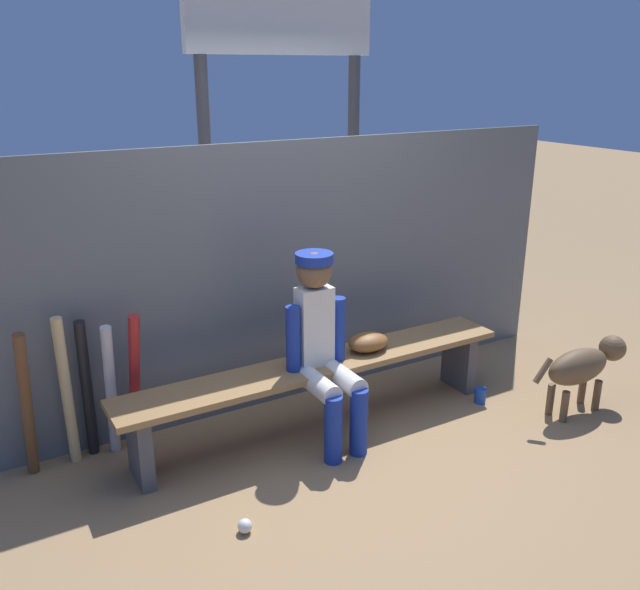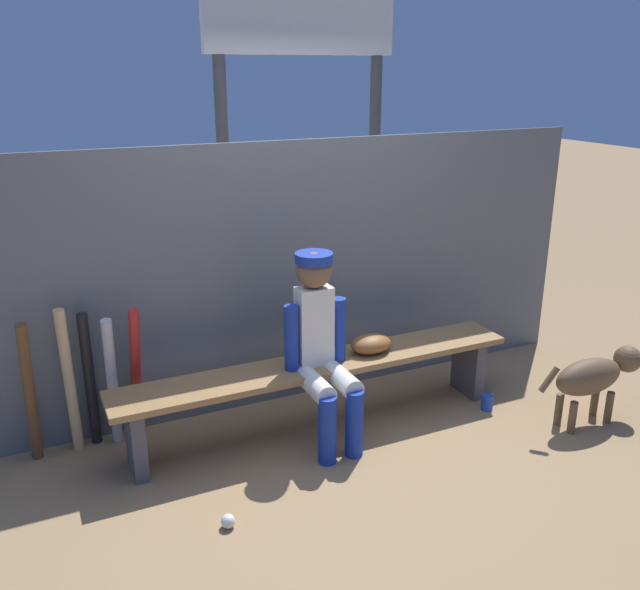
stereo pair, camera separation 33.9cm
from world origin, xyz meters
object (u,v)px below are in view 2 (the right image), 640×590
object	(u,v)px
cup_on_ground	(487,402)
bat_wood_dark	(30,394)
baseball	(228,521)
cup_on_bench	(333,352)
bat_aluminum_black	(90,380)
bat_aluminum_silver	(112,383)
dog	(595,376)
scoreboard	(310,65)
bat_wood_natural	(69,382)
baseball_glove	(371,344)
player_seated	(322,343)
dugout_bench	(320,376)
bat_aluminum_red	(136,375)

from	to	relation	value
cup_on_ground	bat_wood_dark	bearing A→B (deg)	168.11
baseball	cup_on_bench	xyz separation A→B (m)	(0.94, 0.70, 0.49)
bat_aluminum_black	baseball	distance (m)	1.28
bat_aluminum_silver	cup_on_bench	size ratio (longest dim) A/B	7.94
bat_aluminum_silver	bat_wood_dark	bearing A→B (deg)	179.92
bat_wood_dark	dog	world-z (taller)	bat_wood_dark
scoreboard	cup_on_bench	bearing A→B (deg)	-109.53
bat_aluminum_silver	bat_wood_dark	distance (m)	0.46
bat_wood_natural	dog	bearing A→B (deg)	-18.69
cup_on_ground	baseball_glove	bearing A→B (deg)	160.94
baseball_glove	cup_on_ground	distance (m)	0.95
player_seated	scoreboard	size ratio (longest dim) A/B	0.36
baseball	cup_on_ground	bearing A→B (deg)	12.35
cup_on_bench	scoreboard	distance (m)	2.47
dugout_bench	cup_on_bench	size ratio (longest dim) A/B	24.02
dugout_bench	cup_on_ground	world-z (taller)	dugout_bench
dog	player_seated	bearing A→B (deg)	161.34
cup_on_bench	scoreboard	size ratio (longest dim) A/B	0.03
dugout_bench	bat_aluminum_silver	xyz separation A→B (m)	(-1.23, 0.33, 0.07)
baseball	dog	size ratio (longest dim) A/B	0.09
baseball	cup_on_bench	world-z (taller)	cup_on_bench
dugout_bench	bat_aluminum_red	bearing A→B (deg)	163.29
dugout_bench	bat_wood_dark	world-z (taller)	bat_wood_dark
dog	cup_on_ground	bearing A→B (deg)	140.96
bat_aluminum_red	bat_wood_dark	bearing A→B (deg)	179.96
baseball_glove	bat_aluminum_red	distance (m)	1.49
bat_aluminum_red	bat_wood_natural	distance (m)	0.38
baseball_glove	cup_on_bench	distance (m)	0.27
cup_on_ground	cup_on_bench	distance (m)	1.18
bat_aluminum_red	bat_aluminum_silver	size ratio (longest dim) A/B	1.06
baseball	bat_aluminum_black	bearing A→B (deg)	114.34
bat_wood_natural	baseball	distance (m)	1.32
player_seated	bat_aluminum_red	xyz separation A→B (m)	(-1.05, 0.44, -0.19)
dugout_bench	baseball_glove	world-z (taller)	baseball_glove
bat_aluminum_silver	baseball	distance (m)	1.17
baseball	dugout_bench	bearing A→B (deg)	39.75
player_seated	bat_wood_natural	distance (m)	1.52
cup_on_ground	dog	distance (m)	0.72
bat_wood_dark	bat_wood_natural	bearing A→B (deg)	11.46
baseball_glove	bat_wood_natural	world-z (taller)	bat_wood_natural
dugout_bench	cup_on_bench	xyz separation A→B (m)	(0.09, -0.01, 0.16)
player_seated	scoreboard	distance (m)	2.49
dugout_bench	bat_aluminum_black	distance (m)	1.41
bat_wood_natural	baseball	bearing A→B (deg)	-60.10
dugout_bench	cup_on_ground	distance (m)	1.22
player_seated	scoreboard	world-z (taller)	scoreboard
bat_aluminum_silver	bat_aluminum_black	bearing A→B (deg)	146.70
bat_wood_dark	cup_on_ground	xyz separation A→B (m)	(2.83, -0.60, -0.40)
cup_on_ground	cup_on_bench	xyz separation A→B (m)	(-1.05, 0.26, 0.47)
baseball_glove	bat_aluminum_red	world-z (taller)	bat_aluminum_red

